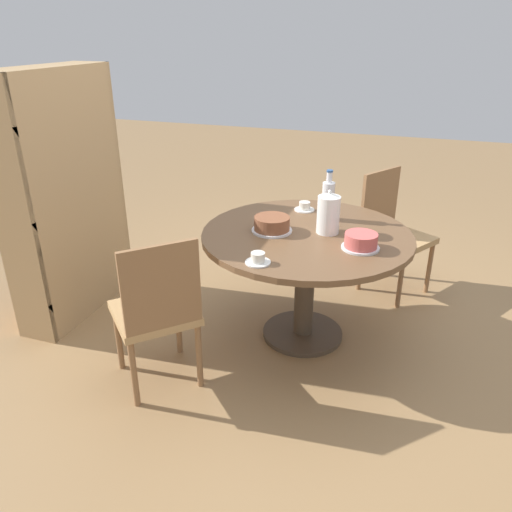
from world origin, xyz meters
TOP-DOWN VIEW (x-y plane):
  - ground_plane at (0.00, 0.00)m, footprint 14.00×14.00m
  - dining_table at (0.00, 0.00)m, footprint 1.26×1.26m
  - chair_a at (0.85, -0.45)m, footprint 0.58×0.58m
  - chair_b at (-0.73, 0.63)m, footprint 0.59×0.59m
  - bookshelf at (-0.14, 1.59)m, footprint 0.95×0.28m
  - coffee_pot at (0.04, -0.11)m, footprint 0.13×0.13m
  - water_bottle at (0.27, -0.07)m, footprint 0.08×0.08m
  - cake_main at (-0.05, 0.21)m, footprint 0.24×0.24m
  - cake_second at (-0.14, -0.33)m, footprint 0.21×0.21m
  - cup_a at (0.39, 0.11)m, footprint 0.14×0.14m
  - cup_b at (-0.49, 0.14)m, footprint 0.14×0.14m

SIDE VIEW (x-z plane):
  - ground_plane at x=0.00m, z-range 0.00..0.00m
  - chair_a at x=0.85m, z-range 0.03..0.93m
  - chair_b at x=-0.73m, z-range 0.03..0.93m
  - dining_table at x=0.00m, z-range 0.22..0.95m
  - cup_a at x=0.39m, z-range 0.72..0.78m
  - cup_b at x=-0.49m, z-range 0.72..0.78m
  - cake_second at x=-0.14m, z-range 0.72..0.81m
  - cake_main at x=-0.05m, z-range 0.72..0.81m
  - bookshelf at x=-0.14m, z-range -0.03..1.60m
  - coffee_pot at x=0.04m, z-range 0.71..0.98m
  - water_bottle at x=0.27m, z-range 0.69..1.01m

